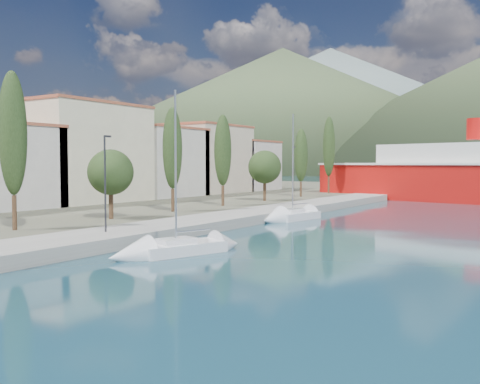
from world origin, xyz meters
The scene contains 7 objects.
quay centered at (-9.00, 26.00, 0.40)m, with size 5.00×88.00×0.80m, color gray.
land_strip centered at (-47.00, 36.00, 0.35)m, with size 70.00×148.00×0.70m, color #565644.
town_buildings centered at (-32.00, 36.91, 5.57)m, with size 9.20×69.20×11.30m.
tree_row centered at (-15.38, 32.59, 5.81)m, with size 3.92×63.89×11.42m.
lamp_posts centered at (-9.00, 14.77, 4.08)m, with size 0.15×45.50×6.06m.
sailboat_near centered at (-3.37, 10.65, 0.28)m, with size 4.20×7.23×9.97m.
sailboat_mid centered at (-6.01, 30.68, 0.30)m, with size 3.34×7.36×10.44m.
Camera 1 is at (15.98, -11.22, 5.06)m, focal length 40.00 mm.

